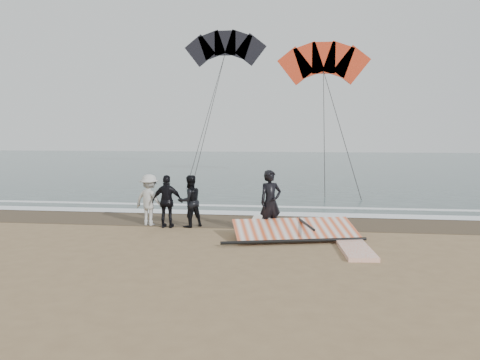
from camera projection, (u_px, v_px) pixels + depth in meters
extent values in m
plane|color=#8C704C|center=(243.00, 254.00, 11.96)|extent=(120.00, 120.00, 0.00)
cube|color=#233838|center=(285.00, 164.00, 44.51)|extent=(120.00, 54.00, 0.02)
cube|color=#4C3D2B|center=(258.00, 221.00, 16.39)|extent=(120.00, 2.80, 0.01)
cube|color=white|center=(262.00, 213.00, 17.77)|extent=(120.00, 0.90, 0.01)
cube|color=white|center=(265.00, 206.00, 19.45)|extent=(120.00, 0.45, 0.01)
imported|color=black|center=(270.00, 202.00, 14.26)|extent=(0.86, 0.78, 1.97)
cube|color=white|center=(353.00, 247.00, 12.54)|extent=(0.98, 2.75, 0.11)
cube|color=silver|center=(261.00, 224.00, 15.58)|extent=(0.72, 2.64, 0.11)
imported|color=black|center=(190.00, 201.00, 15.32)|extent=(1.05, 1.03, 1.71)
imported|color=black|center=(167.00, 201.00, 15.21)|extent=(1.02, 0.43, 1.73)
imported|color=beige|center=(150.00, 200.00, 15.60)|extent=(1.26, 0.97, 1.71)
cube|color=black|center=(289.00, 232.00, 14.35)|extent=(2.51, 1.17, 0.09)
cube|color=#E65326|center=(295.00, 228.00, 13.70)|extent=(3.80, 2.22, 0.38)
cylinder|color=black|center=(295.00, 241.00, 12.95)|extent=(4.03, 1.12, 0.09)
cylinder|color=black|center=(305.00, 224.00, 13.65)|extent=(0.52, 1.75, 0.08)
cylinder|color=#262626|center=(324.00, 124.00, 26.12)|extent=(0.04, 0.04, 11.31)
cylinder|color=#262626|center=(339.00, 124.00, 25.66)|extent=(0.04, 0.04, 11.97)
cylinder|color=#262626|center=(210.00, 107.00, 31.97)|extent=(0.04, 0.04, 17.31)
cylinder|color=#262626|center=(212.00, 106.00, 31.16)|extent=(0.04, 0.04, 18.65)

